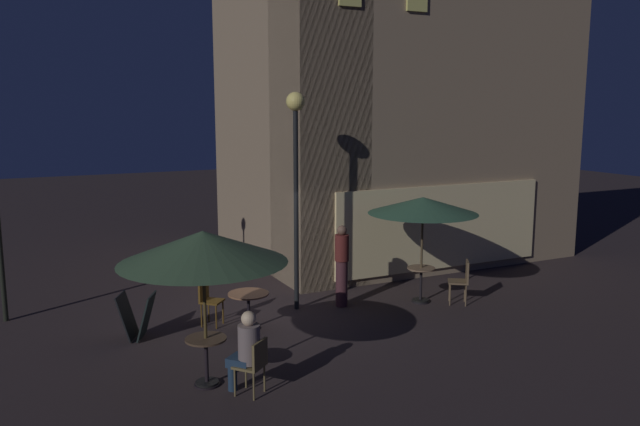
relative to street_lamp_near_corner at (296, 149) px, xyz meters
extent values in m
plane|color=#2E2425|center=(-0.78, -0.13, -3.39)|extent=(60.00, 60.00, 0.00)
cube|color=#8F775D|center=(4.80, 1.82, 1.01)|extent=(8.59, 1.82, 8.79)
cube|color=#8F775D|center=(1.42, 4.08, 1.01)|extent=(1.82, 6.34, 8.79)
cube|color=beige|center=(4.37, 0.87, -2.14)|extent=(6.01, 0.08, 2.10)
cylinder|color=black|center=(0.00, 0.00, -1.28)|extent=(0.10, 0.10, 4.22)
sphere|color=#F8E074|center=(0.00, 0.00, 0.95)|extent=(0.38, 0.38, 0.38)
cube|color=black|center=(-3.19, -0.40, -2.96)|extent=(0.48, 0.61, 0.83)
cube|color=black|center=(-3.52, -0.24, -2.96)|extent=(0.48, 0.61, 0.83)
cylinder|color=black|center=(2.63, -0.76, -3.37)|extent=(0.40, 0.40, 0.03)
cylinder|color=black|center=(2.63, -0.76, -3.01)|extent=(0.06, 0.06, 0.75)
cylinder|color=#7C5F47|center=(2.63, -0.76, -2.63)|extent=(0.60, 0.60, 0.03)
cylinder|color=black|center=(-2.76, -2.83, -3.37)|extent=(0.40, 0.40, 0.03)
cylinder|color=black|center=(-2.76, -2.83, -3.02)|extent=(0.06, 0.06, 0.73)
cylinder|color=#4A3626|center=(-2.76, -2.83, -2.64)|extent=(0.63, 0.63, 0.03)
cylinder|color=black|center=(-1.34, -0.74, -3.37)|extent=(0.40, 0.40, 0.03)
cylinder|color=black|center=(-1.34, -0.74, -3.04)|extent=(0.06, 0.06, 0.69)
cylinder|color=#8D5D3E|center=(-1.34, -0.74, -2.68)|extent=(0.78, 0.78, 0.03)
cylinder|color=black|center=(2.63, -0.76, -3.36)|extent=(0.36, 0.36, 0.06)
cylinder|color=#463825|center=(2.63, -0.76, -2.25)|extent=(0.05, 0.05, 2.27)
cone|color=#2F553D|center=(2.63, -0.76, -1.24)|extent=(2.36, 2.36, 0.35)
cylinder|color=black|center=(-2.76, -2.83, -3.36)|extent=(0.36, 0.36, 0.06)
cylinder|color=#4A3B1C|center=(-2.76, -2.83, -2.20)|extent=(0.05, 0.05, 2.37)
cone|color=#354E33|center=(-2.76, -2.83, -1.21)|extent=(2.54, 2.54, 0.48)
cylinder|color=brown|center=(3.05, -1.25, -3.15)|extent=(0.03, 0.03, 0.47)
cylinder|color=brown|center=(3.24, -0.98, -3.15)|extent=(0.03, 0.03, 0.47)
cylinder|color=brown|center=(3.33, -1.44, -3.15)|extent=(0.03, 0.03, 0.47)
cylinder|color=brown|center=(3.51, -1.17, -3.15)|extent=(0.03, 0.03, 0.47)
cube|color=brown|center=(3.28, -1.21, -2.90)|extent=(0.58, 0.58, 0.03)
cube|color=brown|center=(3.44, -1.31, -2.65)|extent=(0.27, 0.36, 0.45)
cylinder|color=brown|center=(-2.50, -3.39, -3.17)|extent=(0.03, 0.03, 0.43)
cylinder|color=brown|center=(-2.26, -3.18, -3.17)|extent=(0.03, 0.03, 0.43)
cylinder|color=brown|center=(-2.30, -3.64, -3.17)|extent=(0.03, 0.03, 0.43)
cylinder|color=brown|center=(-2.05, -3.43, -3.17)|extent=(0.03, 0.03, 0.43)
cube|color=brown|center=(-2.28, -3.41, -2.94)|extent=(0.56, 0.56, 0.04)
cube|color=brown|center=(-2.16, -3.55, -2.73)|extent=(0.33, 0.29, 0.39)
cylinder|color=brown|center=(-1.69, -0.22, -3.15)|extent=(0.03, 0.03, 0.47)
cylinder|color=brown|center=(-1.89, -0.45, -3.15)|extent=(0.03, 0.03, 0.47)
cylinder|color=brown|center=(-1.92, -0.01, -3.15)|extent=(0.03, 0.03, 0.47)
cylinder|color=brown|center=(-2.12, -0.24, -3.15)|extent=(0.03, 0.03, 0.47)
cube|color=brown|center=(-1.90, -0.23, -2.90)|extent=(0.55, 0.55, 0.03)
cube|color=brown|center=(-2.03, -0.11, -2.65)|extent=(0.29, 0.31, 0.47)
cube|color=#1C2E45|center=(-2.37, -3.30, -2.90)|extent=(0.48, 0.49, 0.14)
cylinder|color=#1C2E45|center=(-2.47, -3.18, -3.14)|extent=(0.14, 0.14, 0.49)
cylinder|color=slate|center=(-2.28, -3.41, -2.61)|extent=(0.33, 0.33, 0.58)
sphere|color=beige|center=(-2.28, -3.41, -2.21)|extent=(0.22, 0.22, 0.22)
cylinder|color=#442328|center=(0.95, -0.25, -2.89)|extent=(0.26, 0.26, 1.00)
cylinder|color=#541D1B|center=(0.95, -0.25, -2.11)|extent=(0.30, 0.30, 0.56)
sphere|color=brown|center=(0.95, -0.25, -1.73)|extent=(0.21, 0.21, 0.21)
camera|label=1|loc=(-5.26, -11.92, 0.86)|focal=35.88mm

